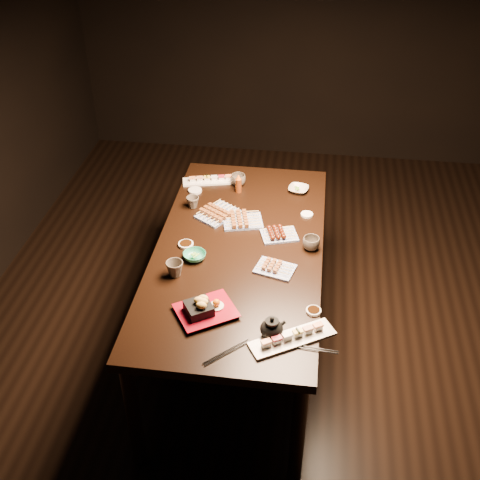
{
  "coord_description": "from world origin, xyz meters",
  "views": [
    {
      "loc": [
        0.11,
        -2.65,
        2.7
      ],
      "look_at": [
        -0.25,
        -0.03,
        0.77
      ],
      "focal_mm": 45.0,
      "sensor_mm": 36.0,
      "label": 1
    }
  ],
  "objects_px": {
    "yakitori_plate_center": "(243,219)",
    "edamame_bowl_cream": "(298,189)",
    "teacup_far_right": "(238,180)",
    "teapot": "(272,327)",
    "dining_table": "(239,300)",
    "yakitori_plate_right": "(275,266)",
    "sushi_platter_near": "(292,336)",
    "teacup_near_left": "(175,269)",
    "teacup_far_left": "(193,202)",
    "edamame_bowl_green": "(195,256)",
    "sushi_platter_far": "(211,179)",
    "yakitori_plate_left": "(218,211)",
    "tempura_tray": "(206,306)",
    "teacup_mid_right": "(311,243)",
    "condiment_bottle": "(238,183)"
  },
  "relations": [
    {
      "from": "dining_table",
      "to": "sushi_platter_far",
      "type": "bearing_deg",
      "value": 103.87
    },
    {
      "from": "yakitori_plate_right",
      "to": "teacup_near_left",
      "type": "relative_size",
      "value": 2.21
    },
    {
      "from": "dining_table",
      "to": "yakitori_plate_right",
      "type": "relative_size",
      "value": 9.2
    },
    {
      "from": "sushi_platter_near",
      "to": "yakitori_plate_center",
      "type": "distance_m",
      "value": 0.96
    },
    {
      "from": "sushi_platter_far",
      "to": "teacup_near_left",
      "type": "xyz_separation_m",
      "value": [
        -0.02,
        -0.94,
        0.02
      ]
    },
    {
      "from": "teacup_mid_right",
      "to": "teacup_far_right",
      "type": "distance_m",
      "value": 0.78
    },
    {
      "from": "teacup_near_left",
      "to": "teacup_far_left",
      "type": "bearing_deg",
      "value": 93.22
    },
    {
      "from": "yakitori_plate_left",
      "to": "teacup_mid_right",
      "type": "relative_size",
      "value": 2.48
    },
    {
      "from": "sushi_platter_near",
      "to": "teacup_near_left",
      "type": "xyz_separation_m",
      "value": [
        -0.62,
        0.38,
        0.02
      ]
    },
    {
      "from": "edamame_bowl_green",
      "to": "teacup_near_left",
      "type": "height_order",
      "value": "teacup_near_left"
    },
    {
      "from": "edamame_bowl_cream",
      "to": "yakitori_plate_center",
      "type": "bearing_deg",
      "value": -127.41
    },
    {
      "from": "yakitori_plate_center",
      "to": "edamame_bowl_cream",
      "type": "xyz_separation_m",
      "value": [
        0.3,
        0.39,
        -0.01
      ]
    },
    {
      "from": "dining_table",
      "to": "yakitori_plate_center",
      "type": "xyz_separation_m",
      "value": [
        -0.01,
        0.25,
        0.4
      ]
    },
    {
      "from": "edamame_bowl_green",
      "to": "sushi_platter_far",
      "type": "bearing_deg",
      "value": 93.96
    },
    {
      "from": "teacup_far_right",
      "to": "condiment_bottle",
      "type": "height_order",
      "value": "condiment_bottle"
    },
    {
      "from": "edamame_bowl_cream",
      "to": "teacup_near_left",
      "type": "bearing_deg",
      "value": -122.5
    },
    {
      "from": "yakitori_plate_right",
      "to": "teapot",
      "type": "height_order",
      "value": "teapot"
    },
    {
      "from": "sushi_platter_far",
      "to": "teacup_far_left",
      "type": "height_order",
      "value": "teacup_far_left"
    },
    {
      "from": "tempura_tray",
      "to": "teacup_mid_right",
      "type": "distance_m",
      "value": 0.74
    },
    {
      "from": "teapot",
      "to": "tempura_tray",
      "type": "bearing_deg",
      "value": 129.32
    },
    {
      "from": "yakitori_plate_right",
      "to": "teacup_mid_right",
      "type": "distance_m",
      "value": 0.27
    },
    {
      "from": "yakitori_plate_right",
      "to": "teacup_far_left",
      "type": "relative_size",
      "value": 2.61
    },
    {
      "from": "sushi_platter_near",
      "to": "teacup_mid_right",
      "type": "xyz_separation_m",
      "value": [
        0.06,
        0.69,
        0.01
      ]
    },
    {
      "from": "dining_table",
      "to": "condiment_bottle",
      "type": "xyz_separation_m",
      "value": [
        -0.08,
        0.58,
        0.44
      ]
    },
    {
      "from": "dining_table",
      "to": "sushi_platter_near",
      "type": "bearing_deg",
      "value": -71.02
    },
    {
      "from": "sushi_platter_far",
      "to": "yakitori_plate_center",
      "type": "distance_m",
      "value": 0.5
    },
    {
      "from": "sushi_platter_far",
      "to": "dining_table",
      "type": "bearing_deg",
      "value": 98.3
    },
    {
      "from": "tempura_tray",
      "to": "teacup_far_left",
      "type": "xyz_separation_m",
      "value": [
        -0.24,
        0.9,
        -0.01
      ]
    },
    {
      "from": "teacup_far_left",
      "to": "teapot",
      "type": "distance_m",
      "value": 1.15
    },
    {
      "from": "sushi_platter_far",
      "to": "yakitori_plate_right",
      "type": "distance_m",
      "value": 0.96
    },
    {
      "from": "yakitori_plate_left",
      "to": "teacup_near_left",
      "type": "xyz_separation_m",
      "value": [
        -0.12,
        -0.57,
        0.01
      ]
    },
    {
      "from": "teapot",
      "to": "sushi_platter_near",
      "type": "bearing_deg",
      "value": -42.64
    },
    {
      "from": "edamame_bowl_cream",
      "to": "teacup_far_right",
      "type": "height_order",
      "value": "teacup_far_right"
    },
    {
      "from": "edamame_bowl_green",
      "to": "yakitori_plate_center",
      "type": "bearing_deg",
      "value": 60.71
    },
    {
      "from": "edamame_bowl_green",
      "to": "dining_table",
      "type": "bearing_deg",
      "value": 29.27
    },
    {
      "from": "edamame_bowl_cream",
      "to": "teapot",
      "type": "bearing_deg",
      "value": -92.24
    },
    {
      "from": "sushi_platter_near",
      "to": "edamame_bowl_green",
      "type": "bearing_deg",
      "value": 104.93
    },
    {
      "from": "edamame_bowl_green",
      "to": "teapot",
      "type": "height_order",
      "value": "teapot"
    },
    {
      "from": "yakitori_plate_left",
      "to": "condiment_bottle",
      "type": "distance_m",
      "value": 0.29
    },
    {
      "from": "teacup_far_right",
      "to": "condiment_bottle",
      "type": "relative_size",
      "value": 0.77
    },
    {
      "from": "sushi_platter_near",
      "to": "yakitori_plate_left",
      "type": "relative_size",
      "value": 1.73
    },
    {
      "from": "dining_table",
      "to": "edamame_bowl_green",
      "type": "xyz_separation_m",
      "value": [
        -0.22,
        -0.12,
        0.39
      ]
    },
    {
      "from": "teacup_far_left",
      "to": "yakitori_plate_left",
      "type": "bearing_deg",
      "value": -22.17
    },
    {
      "from": "yakitori_plate_left",
      "to": "edamame_bowl_green",
      "type": "xyz_separation_m",
      "value": [
        -0.05,
        -0.43,
        -0.01
      ]
    },
    {
      "from": "edamame_bowl_green",
      "to": "edamame_bowl_cream",
      "type": "bearing_deg",
      "value": 56.36
    },
    {
      "from": "teacup_near_left",
      "to": "teacup_far_left",
      "type": "relative_size",
      "value": 1.18
    },
    {
      "from": "sushi_platter_far",
      "to": "teapot",
      "type": "xyz_separation_m",
      "value": [
        0.51,
        -1.3,
        0.03
      ]
    },
    {
      "from": "teacup_far_right",
      "to": "teapot",
      "type": "height_order",
      "value": "teapot"
    },
    {
      "from": "edamame_bowl_green",
      "to": "condiment_bottle",
      "type": "distance_m",
      "value": 0.72
    },
    {
      "from": "edamame_bowl_green",
      "to": "teacup_far_left",
      "type": "relative_size",
      "value": 1.61
    }
  ]
}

